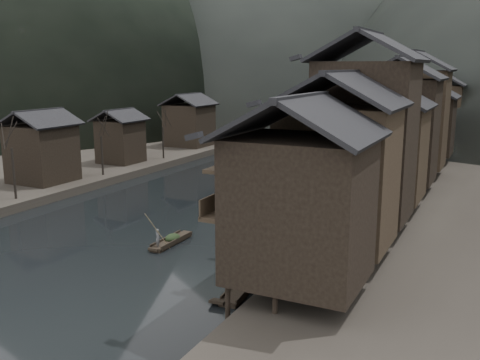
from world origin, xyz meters
The scene contains 12 objects.
water centered at (0.00, 0.00, 0.00)m, with size 300.00×300.00×0.00m, color black.
left_bank centered at (-35.00, 40.00, 0.60)m, with size 40.00×200.00×1.20m, color #2D2823.
stilt_houses centered at (17.28, 18.97, 8.93)m, with size 9.00×67.60×16.73m.
left_houses centered at (-20.50, 20.12, 5.66)m, with size 8.10×53.20×8.73m.
bare_trees centered at (-17.00, 8.59, 6.34)m, with size 3.67×43.89×7.34m.
moored_sampans centered at (11.82, 18.06, 0.20)m, with size 3.30×53.65×0.47m.
midriver_boats centered at (0.48, 46.35, 0.20)m, with size 12.60×22.56×0.45m.
stone_bridge centered at (0.00, 72.00, 5.11)m, with size 40.00×6.00×9.00m.
hero_sampan centered at (3.52, 0.16, 0.20)m, with size 1.11×5.10×0.44m.
cargo_heap centered at (3.52, 0.40, 0.77)m, with size 1.12×1.47×0.67m, color black.
boatman centered at (3.50, -1.62, 1.20)m, with size 0.56×0.37×1.53m, color #5F5F61.
bamboo_pole centered at (3.70, -1.62, 3.86)m, with size 0.06×0.06×4.46m, color #8C7A51.
Camera 1 is at (26.68, -34.07, 13.94)m, focal length 40.00 mm.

